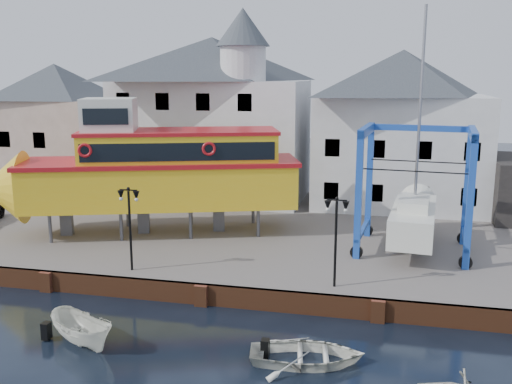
# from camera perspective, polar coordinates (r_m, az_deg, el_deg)

# --- Properties ---
(ground) EXTENTS (140.00, 140.00, 0.00)m
(ground) POSITION_cam_1_polar(r_m,az_deg,el_deg) (27.10, -5.45, -11.21)
(ground) COLOR black
(ground) RESTS_ON ground
(hardstanding) EXTENTS (44.00, 22.00, 1.00)m
(hardstanding) POSITION_cam_1_polar(r_m,az_deg,el_deg) (36.95, -0.14, -4.00)
(hardstanding) COLOR slate
(hardstanding) RESTS_ON ground
(quay_wall) EXTENTS (44.00, 0.47, 1.00)m
(quay_wall) POSITION_cam_1_polar(r_m,az_deg,el_deg) (27.00, -5.40, -10.15)
(quay_wall) COLOR brown
(quay_wall) RESTS_ON ground
(building_pink) EXTENTS (8.00, 7.00, 10.30)m
(building_pink) POSITION_cam_1_polar(r_m,az_deg,el_deg) (49.27, -19.17, 6.02)
(building_pink) COLOR tan
(building_pink) RESTS_ON hardstanding
(building_white_main) EXTENTS (14.00, 8.30, 14.00)m
(building_white_main) POSITION_cam_1_polar(r_m,az_deg,el_deg) (44.07, -4.20, 7.58)
(building_white_main) COLOR silver
(building_white_main) RESTS_ON hardstanding
(building_white_right) EXTENTS (12.00, 8.00, 11.20)m
(building_white_right) POSITION_cam_1_polar(r_m,az_deg,el_deg) (42.85, 14.21, 6.13)
(building_white_right) COLOR silver
(building_white_right) RESTS_ON hardstanding
(lamp_post_left) EXTENTS (1.12, 0.32, 4.20)m
(lamp_post_left) POSITION_cam_1_polar(r_m,az_deg,el_deg) (28.31, -12.57, -1.54)
(lamp_post_left) COLOR black
(lamp_post_left) RESTS_ON hardstanding
(lamp_post_right) EXTENTS (1.12, 0.32, 4.20)m
(lamp_post_right) POSITION_cam_1_polar(r_m,az_deg,el_deg) (25.74, 8.03, -2.71)
(lamp_post_right) COLOR black
(lamp_post_right) RESTS_ON hardstanding
(tour_boat) EXTENTS (19.13, 10.16, 8.14)m
(tour_boat) POSITION_cam_1_polar(r_m,az_deg,el_deg) (34.82, -11.29, 2.10)
(tour_boat) COLOR #59595E
(tour_boat) RESTS_ON hardstanding
(travel_lift) EXTENTS (6.49, 8.79, 13.03)m
(travel_lift) POSITION_cam_1_polar(r_m,az_deg,el_deg) (32.82, 15.57, -1.65)
(travel_lift) COLOR #1F52A7
(travel_lift) RESTS_ON hardstanding
(motorboat_a) EXTENTS (3.84, 2.96, 1.40)m
(motorboat_a) POSITION_cam_1_polar(r_m,az_deg,el_deg) (24.48, -16.91, -14.33)
(motorboat_a) COLOR white
(motorboat_a) RESTS_ON ground
(motorboat_b) EXTENTS (4.70, 3.70, 0.88)m
(motorboat_b) POSITION_cam_1_polar(r_m,az_deg,el_deg) (22.25, 5.13, -16.62)
(motorboat_b) COLOR white
(motorboat_b) RESTS_ON ground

